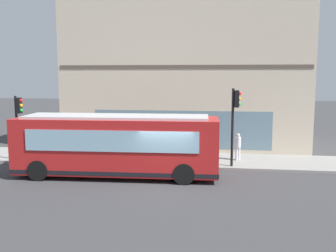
{
  "coord_description": "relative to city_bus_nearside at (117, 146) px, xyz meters",
  "views": [
    {
      "loc": [
        -17.33,
        -2.38,
        5.05
      ],
      "look_at": [
        2.59,
        0.32,
        2.34
      ],
      "focal_mm": 40.66,
      "sensor_mm": 36.0,
      "label": 1
    }
  ],
  "objects": [
    {
      "name": "ground",
      "position": [
        -0.75,
        -2.65,
        -1.55
      ],
      "size": [
        120.0,
        120.0,
        0.0
      ],
      "primitive_type": "plane",
      "color": "#38383A"
    },
    {
      "name": "newspaper_vending_box",
      "position": [
        2.95,
        1.55,
        -0.95
      ],
      "size": [
        0.44,
        0.43,
        0.9
      ],
      "color": "#197233",
      "rests_on": "sidewalk_curb"
    },
    {
      "name": "pedestrian_near_hydrant",
      "position": [
        3.8,
        -6.14,
        -0.51
      ],
      "size": [
        0.32,
        0.32,
        1.56
      ],
      "color": "silver",
      "rests_on": "sidewalk_curb"
    },
    {
      "name": "traffic_light_down_block",
      "position": [
        2.23,
        6.39,
        1.19
      ],
      "size": [
        0.32,
        0.49,
        3.71
      ],
      "color": "black",
      "rests_on": "sidewalk_curb"
    },
    {
      "name": "sidewalk_curb",
      "position": [
        3.78,
        -2.65,
        -1.48
      ],
      "size": [
        3.86,
        40.0,
        0.15
      ],
      "primitive_type": "cube",
      "color": "gray",
      "rests_on": "ground"
    },
    {
      "name": "building_corner",
      "position": [
        9.29,
        -2.65,
        3.48
      ],
      "size": [
        7.23,
        16.15,
        10.08
      ],
      "color": "beige",
      "rests_on": "ground"
    },
    {
      "name": "traffic_light_near_corner",
      "position": [
        2.29,
        -5.87,
        1.51
      ],
      "size": [
        0.32,
        0.49,
        4.19
      ],
      "color": "black",
      "rests_on": "sidewalk_curb"
    },
    {
      "name": "pedestrian_walking_along_curb",
      "position": [
        2.8,
        -1.94,
        -0.52
      ],
      "size": [
        0.32,
        0.32,
        1.56
      ],
      "color": "#B23338",
      "rests_on": "sidewalk_curb"
    },
    {
      "name": "city_bus_nearside",
      "position": [
        0.0,
        0.0,
        0.0
      ],
      "size": [
        2.94,
        10.13,
        3.07
      ],
      "color": "red",
      "rests_on": "ground"
    },
    {
      "name": "fire_hydrant",
      "position": [
        2.93,
        -1.09,
        -1.04
      ],
      "size": [
        0.35,
        0.35,
        0.74
      ],
      "color": "yellow",
      "rests_on": "sidewalk_curb"
    }
  ]
}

